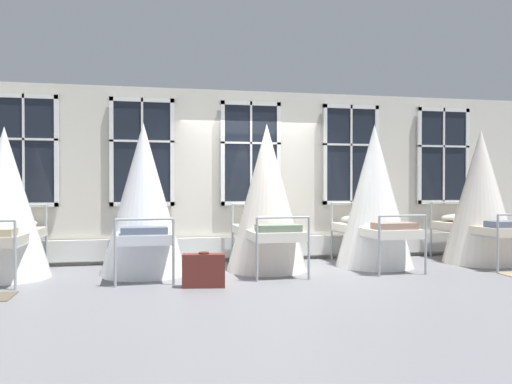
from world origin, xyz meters
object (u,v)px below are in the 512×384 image
at_px(cot_first, 5,205).
at_px(suitcase_dark, 204,270).
at_px(cot_fourth, 374,198).
at_px(cot_third, 267,199).
at_px(cot_fifth, 481,198).
at_px(cot_second, 143,201).

height_order(cot_first, suitcase_dark, cot_first).
bearing_deg(cot_fourth, cot_third, 89.70).
bearing_deg(suitcase_dark, cot_third, 55.25).
relative_size(cot_fourth, suitcase_dark, 4.05).
bearing_deg(cot_first, cot_fourth, -89.12).
distance_m(cot_fifth, suitcase_dark, 5.16).
relative_size(cot_fifth, suitcase_dark, 3.98).
bearing_deg(suitcase_dark, cot_first, 164.11).
xyz_separation_m(cot_second, cot_third, (1.92, 0.01, 0.01)).
bearing_deg(cot_fifth, cot_fourth, 88.12).
bearing_deg(cot_fifth, cot_third, 89.26).
bearing_deg(cot_first, cot_fifth, -89.35).
relative_size(cot_second, cot_third, 0.99).
relative_size(cot_first, cot_fifth, 0.95).
height_order(cot_first, cot_third, cot_third).
xyz_separation_m(cot_first, cot_second, (1.97, -0.07, 0.05)).
height_order(cot_third, cot_fifth, cot_third).
distance_m(cot_first, cot_third, 3.88).
height_order(cot_third, suitcase_dark, cot_third).
bearing_deg(suitcase_dark, cot_fourth, 31.13).
relative_size(cot_first, cot_third, 0.95).
xyz_separation_m(cot_third, cot_fifth, (3.81, 0.00, -0.00)).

